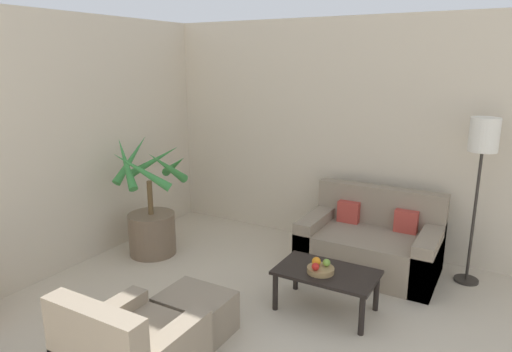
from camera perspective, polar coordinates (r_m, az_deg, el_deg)
name	(u,v)px	position (r m, az deg, el deg)	size (l,w,h in m)	color
wall_back	(406,140)	(5.37, 18.23, 4.28)	(7.67, 0.06, 2.70)	beige
potted_palm	(152,218)	(5.45, -12.92, -5.19)	(0.92, 0.93, 1.39)	brown
sofa_loveseat	(370,245)	(5.13, 14.09, -8.32)	(1.41, 0.87, 0.85)	gray
floor_lamp	(483,147)	(4.88, 26.48, 3.28)	(0.27, 0.27, 1.69)	#2D2823
coffee_table	(326,276)	(4.24, 8.79, -12.29)	(0.89, 0.53, 0.39)	black
fruit_bowl	(321,270)	(4.17, 8.08, -11.55)	(0.24, 0.24, 0.05)	#997A4C
apple_red	(316,267)	(4.09, 7.45, -11.17)	(0.07, 0.07, 0.07)	red
apple_green	(327,263)	(4.17, 8.81, -10.66)	(0.07, 0.07, 0.07)	olive
orange_fruit	(316,261)	(4.17, 7.55, -10.54)	(0.08, 0.08, 0.08)	orange
ottoman	(196,314)	(3.99, -7.53, -16.70)	(0.57, 0.47, 0.35)	gray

